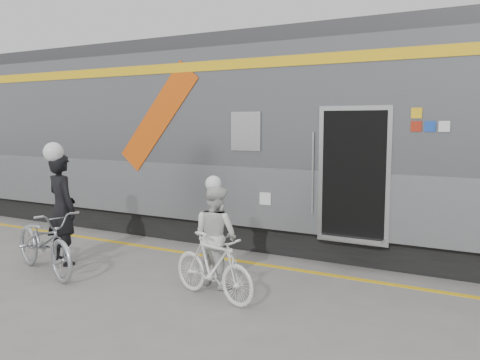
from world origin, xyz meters
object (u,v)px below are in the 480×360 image
Objects in this scene: bicycle_left at (44,241)px; bicycle_right at (213,267)px; woman at (216,235)px; man at (62,209)px.

bicycle_left is 3.00m from bicycle_right.
woman is at bearing 43.05° from bicycle_right.
man is at bearing 100.35° from bicycle_right.
woman reaches higher than bicycle_left.
man reaches higher than bicycle_right.
man reaches higher than woman.
woman reaches higher than bicycle_right.
man is 1.26× the size of bicycle_right.
bicycle_left is at bearing 110.61° from bicycle_right.
bicycle_left is at bearing 127.41° from man.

